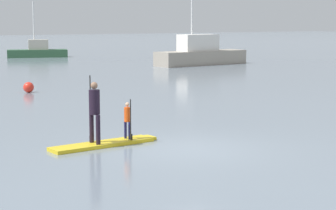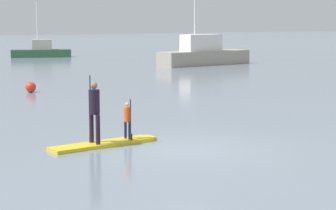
{
  "view_description": "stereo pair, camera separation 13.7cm",
  "coord_description": "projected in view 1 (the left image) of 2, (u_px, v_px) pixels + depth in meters",
  "views": [
    {
      "loc": [
        -8.71,
        -13.9,
        3.53
      ],
      "look_at": [
        0.11,
        1.19,
        1.08
      ],
      "focal_mm": 65.57,
      "sensor_mm": 36.0,
      "label": 1
    },
    {
      "loc": [
        -8.59,
        -13.96,
        3.53
      ],
      "look_at": [
        0.11,
        1.19,
        1.08
      ],
      "focal_mm": 65.57,
      "sensor_mm": 36.0,
      "label": 2
    }
  ],
  "objects": [
    {
      "name": "motor_boat_small_navy",
      "position": [
        38.0,
        51.0,
        56.91
      ],
      "size": [
        5.67,
        3.05,
        5.16
      ],
      "color": "#2D5638",
      "rests_on": "ground"
    },
    {
      "name": "mooring_buoy_near",
      "position": [
        29.0,
        87.0,
        29.64
      ],
      "size": [
        0.51,
        0.51,
        0.51
      ],
      "primitive_type": "sphere",
      "color": "red",
      "rests_on": "ground"
    },
    {
      "name": "ground_plane",
      "position": [
        186.0,
        149.0,
        16.72
      ],
      "size": [
        240.0,
        240.0,
        0.0
      ],
      "primitive_type": "plane",
      "color": "slate"
    },
    {
      "name": "paddleboard_near",
      "position": [
        105.0,
        144.0,
        17.23
      ],
      "size": [
        3.3,
        1.01,
        0.1
      ],
      "color": "gold",
      "rests_on": "ground"
    },
    {
      "name": "paddler_adult",
      "position": [
        94.0,
        108.0,
        16.9
      ],
      "size": [
        0.34,
        0.53,
        1.89
      ],
      "color": "black",
      "rests_on": "paddleboard_near"
    },
    {
      "name": "paddler_child_solo",
      "position": [
        128.0,
        119.0,
        17.58
      ],
      "size": [
        0.21,
        0.38,
        1.17
      ],
      "color": "#19194C",
      "rests_on": "paddleboard_near"
    },
    {
      "name": "fishing_boat_green_midground",
      "position": [
        200.0,
        54.0,
        47.46
      ],
      "size": [
        7.93,
        2.76,
        5.48
      ],
      "color": "#9E9384",
      "rests_on": "ground"
    }
  ]
}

